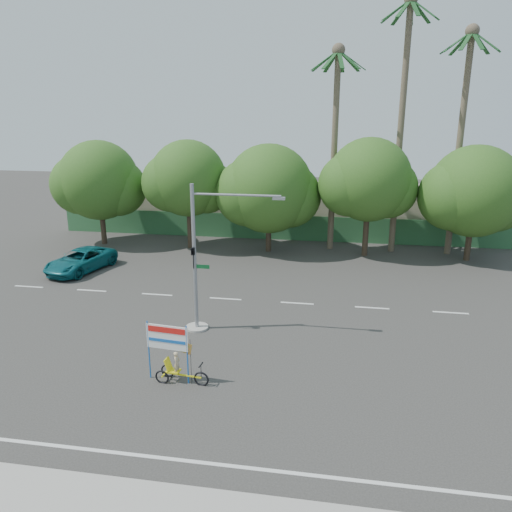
# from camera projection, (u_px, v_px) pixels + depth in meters

# --- Properties ---
(ground) EXTENTS (120.00, 120.00, 0.00)m
(ground) POSITION_uv_depth(u_px,v_px,m) (230.00, 374.00, 19.92)
(ground) COLOR #33302D
(ground) RESTS_ON ground
(fence) EXTENTS (38.00, 0.08, 2.00)m
(fence) POSITION_uv_depth(u_px,v_px,m) (287.00, 228.00, 39.96)
(fence) COLOR #336B3D
(fence) RESTS_ON ground
(building_left) EXTENTS (12.00, 8.00, 4.00)m
(building_left) POSITION_uv_depth(u_px,v_px,m) (183.00, 202.00, 45.51)
(building_left) COLOR #BCAB95
(building_left) RESTS_ON ground
(building_right) EXTENTS (14.00, 8.00, 3.60)m
(building_right) POSITION_uv_depth(u_px,v_px,m) (385.00, 210.00, 42.73)
(building_right) COLOR #BCAB95
(building_right) RESTS_ON ground
(tree_far_left) EXTENTS (7.14, 6.00, 7.96)m
(tree_far_left) POSITION_uv_depth(u_px,v_px,m) (99.00, 183.00, 37.79)
(tree_far_left) COLOR #473828
(tree_far_left) RESTS_ON ground
(tree_left) EXTENTS (6.66, 5.60, 8.07)m
(tree_left) POSITION_uv_depth(u_px,v_px,m) (187.00, 181.00, 36.61)
(tree_left) COLOR #473828
(tree_left) RESTS_ON ground
(tree_center) EXTENTS (7.62, 6.40, 7.85)m
(tree_center) POSITION_uv_depth(u_px,v_px,m) (268.00, 191.00, 35.83)
(tree_center) COLOR #473828
(tree_center) RESTS_ON ground
(tree_right) EXTENTS (6.90, 5.80, 8.36)m
(tree_right) POSITION_uv_depth(u_px,v_px,m) (368.00, 183.00, 34.51)
(tree_right) COLOR #473828
(tree_right) RESTS_ON ground
(tree_far_right) EXTENTS (7.38, 6.20, 7.94)m
(tree_far_right) POSITION_uv_depth(u_px,v_px,m) (474.00, 194.00, 33.58)
(tree_far_right) COLOR #473828
(tree_far_right) RESTS_ON ground
(palm_tall) EXTENTS (3.73, 3.79, 17.45)m
(palm_tall) POSITION_uv_depth(u_px,v_px,m) (403.00, 104.00, 34.11)
(palm_tall) COLOR #70604C
(palm_tall) RESTS_ON ground
(palm_mid) EXTENTS (3.73, 3.79, 15.45)m
(palm_mid) POSITION_uv_depth(u_px,v_px,m) (462.00, 120.00, 33.79)
(palm_mid) COLOR #70604C
(palm_mid) RESTS_ON ground
(palm_short) EXTENTS (3.73, 3.79, 14.45)m
(palm_short) POSITION_uv_depth(u_px,v_px,m) (335.00, 128.00, 35.28)
(palm_short) COLOR #70604C
(palm_short) RESTS_ON ground
(traffic_signal) EXTENTS (4.72, 1.10, 7.00)m
(traffic_signal) POSITION_uv_depth(u_px,v_px,m) (201.00, 271.00, 23.20)
(traffic_signal) COLOR gray
(traffic_signal) RESTS_ON ground
(trike_billboard) EXTENTS (2.49, 0.68, 2.46)m
(trike_billboard) POSITION_uv_depth(u_px,v_px,m) (174.00, 358.00, 19.15)
(trike_billboard) COLOR black
(trike_billboard) RESTS_ON ground
(pickup_truck) EXTENTS (3.52, 5.54, 1.42)m
(pickup_truck) POSITION_uv_depth(u_px,v_px,m) (81.00, 260.00, 32.37)
(pickup_truck) COLOR #0E5C63
(pickup_truck) RESTS_ON ground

